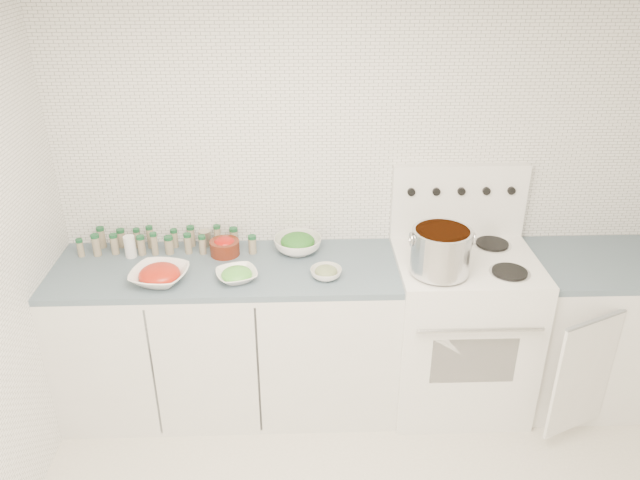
{
  "coord_description": "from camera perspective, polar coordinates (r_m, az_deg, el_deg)",
  "views": [
    {
      "loc": [
        -0.41,
        -1.75,
        2.53
      ],
      "look_at": [
        -0.32,
        1.14,
        1.08
      ],
      "focal_mm": 35.0,
      "sensor_mm": 36.0,
      "label": 1
    }
  ],
  "objects": [
    {
      "name": "counter_left",
      "position": [
        3.62,
        -8.2,
        -8.68
      ],
      "size": [
        1.85,
        0.62,
        0.9
      ],
      "color": "white",
      "rests_on": "ground"
    },
    {
      "name": "stove",
      "position": [
        3.68,
        12.57,
        -7.6
      ],
      "size": [
        0.76,
        0.7,
        1.36
      ],
      "color": "white",
      "rests_on": "ground"
    },
    {
      "name": "bowl_pepper",
      "position": [
        3.49,
        -8.71,
        -0.57
      ],
      "size": [
        0.16,
        0.16,
        0.1
      ],
      "color": "#5B1E0F",
      "rests_on": "counter_left"
    },
    {
      "name": "stock_pot",
      "position": [
        3.21,
        11.0,
        -0.82
      ],
      "size": [
        0.33,
        0.3,
        0.23
      ],
      "rotation": [
        0.0,
        0.0,
        0.14
      ],
      "color": "silver",
      "rests_on": "stove"
    },
    {
      "name": "bowl_snowpea",
      "position": [
        3.24,
        -7.62,
        -3.17
      ],
      "size": [
        0.26,
        0.26,
        0.07
      ],
      "color": "white",
      "rests_on": "counter_left"
    },
    {
      "name": "counter_right",
      "position": [
        3.98,
        24.14,
        -7.44
      ],
      "size": [
        0.89,
        0.79,
        0.9
      ],
      "color": "white",
      "rests_on": "ground"
    },
    {
      "name": "bowl_tomato",
      "position": [
        3.29,
        -14.46,
        -3.1
      ],
      "size": [
        0.34,
        0.34,
        0.1
      ],
      "color": "white",
      "rests_on": "counter_left"
    },
    {
      "name": "tin_can",
      "position": [
        3.61,
        -10.48,
        0.16
      ],
      "size": [
        0.09,
        0.09,
        0.09
      ],
      "primitive_type": "cylinder",
      "rotation": [
        0.0,
        0.0,
        -0.29
      ],
      "color": "#AAA690",
      "rests_on": "counter_left"
    },
    {
      "name": "bowl_broccoli",
      "position": [
        3.48,
        -2.05,
        -0.31
      ],
      "size": [
        0.35,
        0.35,
        0.11
      ],
      "color": "white",
      "rests_on": "counter_left"
    },
    {
      "name": "bowl_zucchini",
      "position": [
        3.23,
        0.56,
        -2.98
      ],
      "size": [
        0.22,
        0.22,
        0.07
      ],
      "color": "white",
      "rests_on": "counter_left"
    },
    {
      "name": "room_walls",
      "position": [
        2.04,
        10.02,
        -2.18
      ],
      "size": [
        3.54,
        3.04,
        2.52
      ],
      "color": "white",
      "rests_on": "ground"
    },
    {
      "name": "spice_cluster",
      "position": [
        3.6,
        -14.33,
        -0.08
      ],
      "size": [
        0.99,
        0.15,
        0.13
      ],
      "color": "gray",
      "rests_on": "counter_left"
    },
    {
      "name": "salt_canister",
      "position": [
        3.58,
        -16.98,
        -0.58
      ],
      "size": [
        0.08,
        0.08,
        0.12
      ],
      "primitive_type": "cylinder",
      "rotation": [
        0.0,
        0.0,
        -0.43
      ],
      "color": "white",
      "rests_on": "counter_left"
    }
  ]
}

